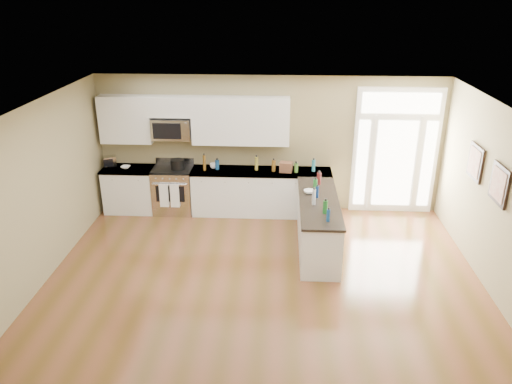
# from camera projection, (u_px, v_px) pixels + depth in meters

# --- Properties ---
(ground) EXTENTS (8.00, 8.00, 0.00)m
(ground) POSITION_uv_depth(u_px,v_px,m) (260.00, 322.00, 7.05)
(ground) COLOR brown
(room_shell) EXTENTS (8.00, 8.00, 8.00)m
(room_shell) POSITION_uv_depth(u_px,v_px,m) (261.00, 213.00, 6.39)
(room_shell) COLOR #8A7F57
(room_shell) RESTS_ON ground
(back_cabinet_left) EXTENTS (1.10, 0.66, 0.94)m
(back_cabinet_left) POSITION_uv_depth(u_px,v_px,m) (131.00, 191.00, 10.43)
(back_cabinet_left) COLOR silver
(back_cabinet_left) RESTS_ON ground
(back_cabinet_right) EXTENTS (2.85, 0.66, 0.94)m
(back_cabinet_right) POSITION_uv_depth(u_px,v_px,m) (261.00, 193.00, 10.29)
(back_cabinet_right) COLOR silver
(back_cabinet_right) RESTS_ON ground
(peninsula_cabinet) EXTENTS (0.69, 2.32, 0.94)m
(peninsula_cabinet) POSITION_uv_depth(u_px,v_px,m) (318.00, 226.00, 8.90)
(peninsula_cabinet) COLOR silver
(peninsula_cabinet) RESTS_ON ground
(upper_cabinet_left) EXTENTS (1.04, 0.33, 0.95)m
(upper_cabinet_left) POSITION_uv_depth(u_px,v_px,m) (126.00, 119.00, 9.99)
(upper_cabinet_left) COLOR silver
(upper_cabinet_left) RESTS_ON room_shell
(upper_cabinet_right) EXTENTS (1.94, 0.33, 0.95)m
(upper_cabinet_right) POSITION_uv_depth(u_px,v_px,m) (241.00, 121.00, 9.88)
(upper_cabinet_right) COLOR silver
(upper_cabinet_right) RESTS_ON room_shell
(upper_cabinet_short) EXTENTS (0.82, 0.33, 0.40)m
(upper_cabinet_short) POSITION_uv_depth(u_px,v_px,m) (171.00, 106.00, 9.84)
(upper_cabinet_short) COLOR silver
(upper_cabinet_short) RESTS_ON room_shell
(microwave) EXTENTS (0.78, 0.41, 0.42)m
(microwave) POSITION_uv_depth(u_px,v_px,m) (172.00, 129.00, 9.97)
(microwave) COLOR silver
(microwave) RESTS_ON room_shell
(entry_door) EXTENTS (1.70, 0.10, 2.60)m
(entry_door) POSITION_uv_depth(u_px,v_px,m) (395.00, 152.00, 10.07)
(entry_door) COLOR white
(entry_door) RESTS_ON ground
(wall_art_near) EXTENTS (0.05, 0.58, 0.58)m
(wall_art_near) POSITION_uv_depth(u_px,v_px,m) (475.00, 162.00, 8.25)
(wall_art_near) COLOR black
(wall_art_near) RESTS_ON room_shell
(wall_art_far) EXTENTS (0.05, 0.58, 0.58)m
(wall_art_far) POSITION_uv_depth(u_px,v_px,m) (499.00, 184.00, 7.33)
(wall_art_far) COLOR black
(wall_art_far) RESTS_ON room_shell
(kitchen_range) EXTENTS (0.80, 0.71, 1.08)m
(kitchen_range) POSITION_uv_depth(u_px,v_px,m) (174.00, 190.00, 10.36)
(kitchen_range) COLOR silver
(kitchen_range) RESTS_ON ground
(stockpot) EXTENTS (0.28, 0.28, 0.21)m
(stockpot) POSITION_uv_depth(u_px,v_px,m) (177.00, 164.00, 10.12)
(stockpot) COLOR black
(stockpot) RESTS_ON kitchen_range
(toaster_oven) EXTENTS (0.30, 0.27, 0.21)m
(toaster_oven) POSITION_uv_depth(u_px,v_px,m) (110.00, 161.00, 10.32)
(toaster_oven) COLOR silver
(toaster_oven) RESTS_ON back_cabinet_left
(cardboard_box) EXTENTS (0.27, 0.21, 0.20)m
(cardboard_box) POSITION_uv_depth(u_px,v_px,m) (286.00, 167.00, 9.99)
(cardboard_box) COLOR brown
(cardboard_box) RESTS_ON back_cabinet_right
(bowl_left) EXTENTS (0.21, 0.21, 0.05)m
(bowl_left) POSITION_uv_depth(u_px,v_px,m) (126.00, 167.00, 10.21)
(bowl_left) COLOR white
(bowl_left) RESTS_ON back_cabinet_left
(bowl_peninsula) EXTENTS (0.23, 0.23, 0.06)m
(bowl_peninsula) POSITION_uv_depth(u_px,v_px,m) (309.00, 192.00, 8.98)
(bowl_peninsula) COLOR white
(bowl_peninsula) RESTS_ON peninsula_cabinet
(cup_counter) EXTENTS (0.18, 0.18, 0.11)m
(cup_counter) POSITION_uv_depth(u_px,v_px,m) (213.00, 166.00, 10.20)
(cup_counter) COLOR white
(cup_counter) RESTS_ON back_cabinet_right
(counter_bottles) EXTENTS (2.37, 2.38, 0.32)m
(counter_bottles) POSITION_uv_depth(u_px,v_px,m) (286.00, 177.00, 9.42)
(counter_bottles) COLOR #19591E
(counter_bottles) RESTS_ON back_cabinet_right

